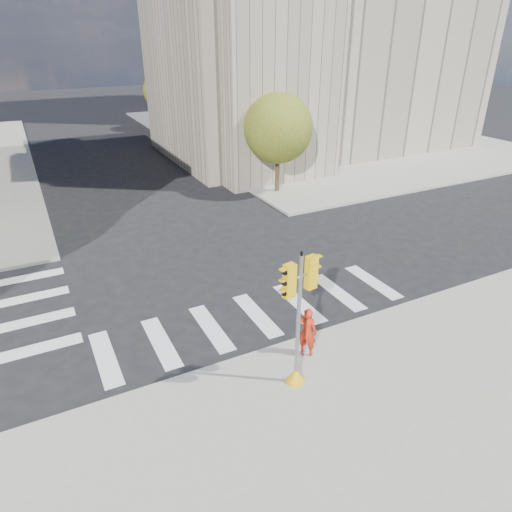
{
  "coord_description": "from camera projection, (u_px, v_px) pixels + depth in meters",
  "views": [
    {
      "loc": [
        -6.5,
        -14.45,
        9.28
      ],
      "look_at": [
        0.16,
        -1.43,
        2.1
      ],
      "focal_mm": 32.0,
      "sensor_mm": 36.0,
      "label": 1
    }
  ],
  "objects": [
    {
      "name": "ground",
      "position": [
        236.0,
        290.0,
        18.29
      ],
      "size": [
        160.0,
        160.0,
        0.0
      ],
      "primitive_type": "plane",
      "color": "black",
      "rests_on": "ground"
    },
    {
      "name": "sidewalk_far_right",
      "position": [
        306.0,
        131.0,
        47.21
      ],
      "size": [
        28.0,
        40.0,
        0.15
      ],
      "primitive_type": "cube",
      "color": "gray",
      "rests_on": "ground"
    },
    {
      "name": "civic_building",
      "position": [
        310.0,
        60.0,
        36.74
      ],
      "size": [
        26.0,
        16.0,
        19.39
      ],
      "color": "#9F927E",
      "rests_on": "ground"
    },
    {
      "name": "tree_re_near",
      "position": [
        278.0,
        129.0,
        27.56
      ],
      "size": [
        4.2,
        4.2,
        6.16
      ],
      "color": "#382616",
      "rests_on": "ground"
    },
    {
      "name": "tree_re_mid",
      "position": [
        205.0,
        100.0,
        37.02
      ],
      "size": [
        4.6,
        4.6,
        6.66
      ],
      "color": "#382616",
      "rests_on": "ground"
    },
    {
      "name": "tree_re_far",
      "position": [
        163.0,
        91.0,
        46.82
      ],
      "size": [
        4.0,
        4.0,
        5.88
      ],
      "color": "#382616",
      "rests_on": "ground"
    },
    {
      "name": "lamp_near",
      "position": [
        255.0,
        110.0,
        30.73
      ],
      "size": [
        0.35,
        0.18,
        8.11
      ],
      "color": "black",
      "rests_on": "sidewalk_far_right"
    },
    {
      "name": "lamp_far",
      "position": [
        186.0,
        89.0,
        41.92
      ],
      "size": [
        0.35,
        0.18,
        8.11
      ],
      "color": "black",
      "rests_on": "sidewalk_far_right"
    },
    {
      "name": "traffic_signal",
      "position": [
        298.0,
        332.0,
        12.49
      ],
      "size": [
        1.08,
        0.56,
        4.19
      ],
      "rotation": [
        0.0,
        0.0,
        0.18
      ],
      "color": "#E5AB0C",
      "rests_on": "sidewalk_near"
    },
    {
      "name": "photographer",
      "position": [
        307.0,
        331.0,
        14.08
      ],
      "size": [
        0.68,
        0.72,
        1.66
      ],
      "primitive_type": "imported",
      "rotation": [
        0.0,
        0.0,
        2.23
      ],
      "color": "red",
      "rests_on": "sidewalk_near"
    }
  ]
}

